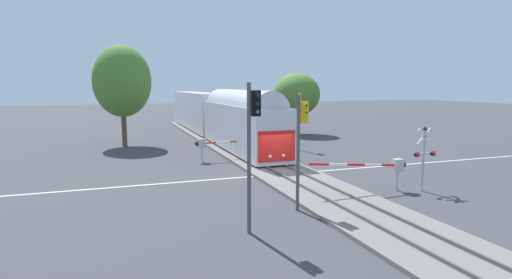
# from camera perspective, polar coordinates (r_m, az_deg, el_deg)

# --- Properties ---
(ground_plane) EXTENTS (220.00, 220.00, 0.00)m
(ground_plane) POSITION_cam_1_polar(r_m,az_deg,el_deg) (27.16, 3.95, -4.86)
(ground_plane) COLOR #3D3D42
(road_centre_stripe) EXTENTS (44.00, 0.20, 0.01)m
(road_centre_stripe) POSITION_cam_1_polar(r_m,az_deg,el_deg) (27.16, 3.95, -4.85)
(road_centre_stripe) COLOR beige
(road_centre_stripe) RESTS_ON ground
(railway_track) EXTENTS (4.40, 80.00, 0.32)m
(railway_track) POSITION_cam_1_polar(r_m,az_deg,el_deg) (27.14, 3.95, -4.66)
(railway_track) COLOR slate
(railway_track) RESTS_ON ground
(commuter_train) EXTENTS (3.04, 38.23, 5.16)m
(commuter_train) POSITION_cam_1_polar(r_m,az_deg,el_deg) (44.67, -5.76, 3.64)
(commuter_train) COLOR silver
(commuter_train) RESTS_ON railway_track
(crossing_gate_near) EXTENTS (6.06, 0.40, 1.94)m
(crossing_gate_near) POSITION_cam_1_polar(r_m,az_deg,el_deg) (23.53, 17.97, -3.58)
(crossing_gate_near) COLOR #B7B7BC
(crossing_gate_near) RESTS_ON ground
(crossing_signal_mast) EXTENTS (1.36, 0.44, 3.65)m
(crossing_signal_mast) POSITION_cam_1_polar(r_m,az_deg,el_deg) (24.15, 22.57, -1.60)
(crossing_signal_mast) COLOR #B2B2B7
(crossing_signal_mast) RESTS_ON ground
(crossing_gate_far) EXTENTS (6.21, 0.40, 1.80)m
(crossing_gate_far) POSITION_cam_1_polar(r_m,az_deg,el_deg) (31.49, -6.35, -0.59)
(crossing_gate_far) COLOR #B7B7BC
(crossing_gate_far) RESTS_ON ground
(traffic_signal_median) EXTENTS (0.53, 0.38, 5.43)m
(traffic_signal_median) POSITION_cam_1_polar(r_m,az_deg,el_deg) (18.84, 6.38, 0.80)
(traffic_signal_median) COLOR #4C4C51
(traffic_signal_median) RESTS_ON ground
(traffic_signal_near_left) EXTENTS (0.53, 0.38, 5.98)m
(traffic_signal_near_left) POSITION_cam_1_polar(r_m,az_deg,el_deg) (15.72, -0.53, 0.78)
(traffic_signal_near_left) COLOR #4C4C51
(traffic_signal_near_left) RESTS_ON ground
(traffic_signal_far_side) EXTENTS (0.53, 0.38, 5.47)m
(traffic_signal_far_side) POSITION_cam_1_polar(r_m,az_deg,el_deg) (37.17, 5.87, 4.20)
(traffic_signal_far_side) COLOR #4C4C51
(traffic_signal_far_side) RESTS_ON ground
(oak_far_right) EXTENTS (5.54, 5.54, 7.31)m
(oak_far_right) POSITION_cam_1_polar(r_m,az_deg,el_deg) (49.06, 5.76, 6.30)
(oak_far_right) COLOR #4C3828
(oak_far_right) RESTS_ON ground
(oak_behind_train) EXTENTS (5.46, 5.46, 9.68)m
(oak_behind_train) POSITION_cam_1_polar(r_m,az_deg,el_deg) (41.23, -18.30, 7.77)
(oak_behind_train) COLOR brown
(oak_behind_train) RESTS_ON ground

